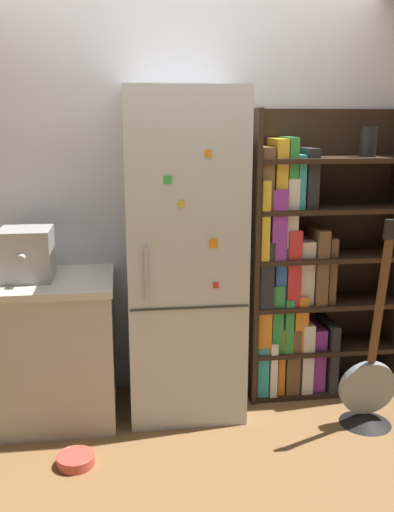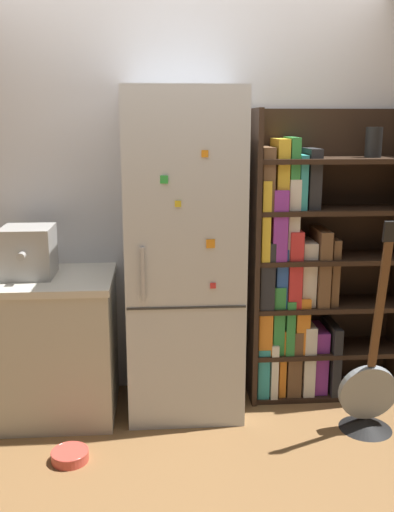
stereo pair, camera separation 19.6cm
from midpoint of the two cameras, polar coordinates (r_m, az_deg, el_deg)
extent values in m
plane|color=olive|center=(3.60, -2.58, -15.82)|extent=(16.00, 16.00, 0.00)
cube|color=silver|center=(3.64, -3.46, 6.19)|extent=(8.00, 0.05, 2.60)
cube|color=silver|center=(3.39, -2.99, -0.02)|extent=(0.68, 0.58, 1.94)
cube|color=#333333|center=(3.17, -2.50, -5.22)|extent=(0.66, 0.01, 0.01)
cube|color=#B2B2B7|center=(3.09, -6.90, -1.93)|extent=(0.02, 0.02, 0.30)
cube|color=orange|center=(3.09, -0.14, 1.25)|extent=(0.05, 0.01, 0.05)
cube|color=orange|center=(3.02, -0.76, 10.20)|extent=(0.04, 0.01, 0.04)
cube|color=red|center=(3.15, 0.13, -2.97)|extent=(0.03, 0.01, 0.03)
cube|color=yellow|center=(3.03, -3.44, 5.21)|extent=(0.03, 0.01, 0.03)
cube|color=green|center=(3.01, -4.85, 7.60)|extent=(0.04, 0.02, 0.04)
cube|color=black|center=(3.58, 3.88, -0.25)|extent=(0.03, 0.35, 1.83)
cube|color=black|center=(3.85, 10.49, 0.53)|extent=(1.00, 0.03, 1.83)
cube|color=black|center=(4.00, 10.67, -12.64)|extent=(0.94, 0.32, 0.03)
cube|color=black|center=(3.88, 10.85, -8.79)|extent=(0.94, 0.32, 0.03)
cube|color=black|center=(3.78, 11.05, -4.51)|extent=(0.94, 0.32, 0.03)
cube|color=black|center=(3.70, 11.26, -0.02)|extent=(0.94, 0.32, 0.03)
cube|color=black|center=(3.64, 11.47, 4.65)|extent=(0.94, 0.32, 0.03)
cube|color=black|center=(3.61, 11.70, 9.42)|extent=(0.94, 0.32, 0.03)
cube|color=teal|center=(3.81, 4.67, -10.81)|extent=(0.07, 0.28, 0.33)
cube|color=silver|center=(3.82, 5.68, -10.54)|extent=(0.04, 0.30, 0.36)
cube|color=orange|center=(3.83, 6.47, -9.78)|extent=(0.04, 0.29, 0.45)
cube|color=brown|center=(3.84, 7.61, -9.80)|extent=(0.09, 0.29, 0.44)
cube|color=silver|center=(3.86, 8.99, -9.50)|extent=(0.07, 0.29, 0.47)
cube|color=purple|center=(3.90, 10.16, -9.68)|extent=(0.08, 0.26, 0.42)
cube|color=#262628|center=(3.91, 11.47, -9.46)|extent=(0.06, 0.30, 0.45)
cube|color=orange|center=(3.71, 4.81, -6.82)|extent=(0.09, 0.28, 0.31)
cube|color=#338C3F|center=(3.71, 6.10, -5.77)|extent=(0.07, 0.28, 0.44)
cube|color=#338C3F|center=(3.75, 7.14, -6.35)|extent=(0.05, 0.31, 0.35)
cube|color=orange|center=(3.77, 8.32, -6.19)|extent=(0.09, 0.29, 0.36)
cube|color=#262628|center=(3.61, 4.94, -1.48)|extent=(0.09, 0.30, 0.42)
cube|color=#2D59B2|center=(3.64, 6.36, -1.73)|extent=(0.07, 0.26, 0.37)
cube|color=red|center=(3.65, 7.60, -0.85)|extent=(0.08, 0.30, 0.48)
cube|color=silver|center=(3.68, 9.02, -1.41)|extent=(0.09, 0.23, 0.40)
cube|color=brown|center=(3.70, 10.32, -0.81)|extent=(0.07, 0.29, 0.48)
cube|color=brown|center=(3.72, 11.44, -1.21)|extent=(0.05, 0.23, 0.42)
cube|color=gold|center=(3.53, 4.77, 3.81)|extent=(0.05, 0.30, 0.48)
cube|color=purple|center=(3.56, 6.11, 3.40)|extent=(0.09, 0.30, 0.43)
cube|color=silver|center=(3.57, 7.50, 3.90)|extent=(0.07, 0.24, 0.49)
cube|color=brown|center=(3.50, 5.03, 7.81)|extent=(0.07, 0.27, 0.37)
cube|color=gold|center=(3.53, 6.41, 8.22)|extent=(0.07, 0.26, 0.42)
cube|color=#338C3F|center=(3.54, 7.54, 8.27)|extent=(0.05, 0.25, 0.43)
cube|color=teal|center=(3.57, 8.33, 7.46)|extent=(0.04, 0.27, 0.32)
cube|color=#262628|center=(3.58, 9.49, 7.73)|extent=(0.07, 0.23, 0.36)
cylinder|color=black|center=(3.69, 15.28, 10.95)|extent=(0.10, 0.10, 0.18)
cube|color=#BCB7A8|center=(3.58, -16.67, -9.21)|extent=(0.84, 0.62, 0.82)
cube|color=beige|center=(3.44, -17.14, -2.54)|extent=(0.86, 0.64, 0.04)
cube|color=#A5A39E|center=(3.43, -18.26, 0.18)|extent=(0.29, 0.29, 0.29)
cylinder|color=#A5A39E|center=(3.25, -18.82, -0.26)|extent=(0.04, 0.06, 0.04)
cone|color=black|center=(3.63, 14.94, -15.45)|extent=(0.30, 0.30, 0.06)
cylinder|color=gray|center=(3.54, 15.14, -12.61)|extent=(0.34, 0.09, 0.34)
cube|color=brown|center=(3.28, 16.21, -4.56)|extent=(0.04, 0.12, 0.74)
cube|color=black|center=(3.13, 17.14, 2.55)|extent=(0.07, 0.04, 0.11)
cylinder|color=#D84C3F|center=(3.24, -13.85, -19.22)|extent=(0.20, 0.20, 0.06)
torus|color=#D84C3F|center=(3.23, -13.87, -18.88)|extent=(0.20, 0.20, 0.01)
camera|label=1|loc=(0.10, -91.65, -0.39)|focal=40.00mm
camera|label=2|loc=(0.10, 88.35, 0.39)|focal=40.00mm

